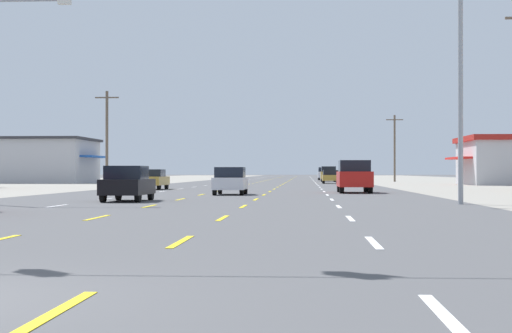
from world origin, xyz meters
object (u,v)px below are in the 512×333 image
object	(u,v)px
sedan_far_left_far	(152,179)
sedan_far_right_farther	(331,177)
hatchback_inner_left_near	(127,183)
suv_far_right_distant_a	(324,173)
streetlight_right_row_0	(448,72)
suv_far_right_farthest	(329,174)
hatchback_center_turn_mid	(230,181)
suv_far_right_midfar	(354,176)

from	to	relation	value
sedan_far_left_far	sedan_far_right_farther	distance (m)	33.64
hatchback_inner_left_near	suv_far_right_distant_a	size ratio (longest dim) A/B	0.80
sedan_far_right_farther	streetlight_right_row_0	bearing A→B (deg)	-87.10
suv_far_right_farthest	streetlight_right_row_0	distance (m)	72.87
sedan_far_right_farther	suv_far_right_farthest	bearing A→B (deg)	89.10
sedan_far_right_farther	suv_far_right_farthest	xyz separation A→B (m)	(0.26, 16.30, 0.27)
hatchback_inner_left_near	sedan_far_left_far	bearing A→B (deg)	98.20
hatchback_inner_left_near	hatchback_center_turn_mid	distance (m)	10.91
hatchback_inner_left_near	suv_far_right_midfar	distance (m)	18.40
streetlight_right_row_0	hatchback_inner_left_near	bearing A→B (deg)	169.78
hatchback_inner_left_near	hatchback_center_turn_mid	world-z (taller)	same
sedan_far_right_farther	suv_far_right_distant_a	xyz separation A→B (m)	(0.21, 36.50, 0.27)
hatchback_center_turn_mid	streetlight_right_row_0	size ratio (longest dim) A/B	0.44
hatchback_center_turn_mid	suv_far_right_midfar	bearing A→B (deg)	32.88
suv_far_right_farthest	streetlight_right_row_0	bearing A→B (deg)	-87.95
hatchback_center_turn_mid	sedan_far_right_farther	size ratio (longest dim) A/B	0.87
sedan_far_left_far	suv_far_right_distant_a	distance (m)	68.60
sedan_far_left_far	suv_far_right_farthest	size ratio (longest dim) A/B	0.92
hatchback_center_turn_mid	suv_far_right_farthest	xyz separation A→B (m)	(7.22, 59.97, 0.24)
suv_far_right_farthest	suv_far_right_distant_a	distance (m)	20.20
suv_far_right_midfar	sedan_far_left_far	world-z (taller)	suv_far_right_midfar
hatchback_inner_left_near	suv_far_right_midfar	world-z (taller)	suv_far_right_midfar
streetlight_right_row_0	hatchback_center_turn_mid	bearing A→B (deg)	127.66
hatchback_center_turn_mid	suv_far_right_farthest	world-z (taller)	suv_far_right_farthest
hatchback_inner_left_near	suv_far_right_farthest	xyz separation A→B (m)	(10.76, 70.29, 0.24)
hatchback_center_turn_mid	suv_far_right_distant_a	world-z (taller)	suv_far_right_distant_a
suv_far_right_midfar	sedan_far_left_far	xyz separation A→B (m)	(-14.08, 8.38, -0.27)
hatchback_center_turn_mid	suv_far_right_farthest	distance (m)	60.40
sedan_far_right_farther	suv_far_right_farthest	distance (m)	16.31
suv_far_right_midfar	suv_far_right_distant_a	distance (m)	75.53
sedan_far_left_far	suv_far_right_farthest	bearing A→B (deg)	73.25
hatchback_inner_left_near	suv_far_right_distant_a	world-z (taller)	suv_far_right_distant_a
sedan_far_left_far	suv_far_right_distant_a	bearing A→B (deg)	78.16
sedan_far_right_farther	suv_far_right_distant_a	distance (m)	36.50
sedan_far_left_far	suv_far_right_farthest	world-z (taller)	suv_far_right_farthest
hatchback_inner_left_near	sedan_far_left_far	distance (m)	23.59
hatchback_inner_left_near	suv_far_right_farthest	bearing A→B (deg)	81.30
hatchback_center_turn_mid	suv_far_right_midfar	distance (m)	8.55
sedan_far_left_far	sedan_far_right_farther	bearing A→B (deg)	65.65
suv_far_right_midfar	suv_far_right_farthest	xyz separation A→B (m)	(0.05, 55.33, 0.00)
streetlight_right_row_0	suv_far_right_farthest	bearing A→B (deg)	92.05
hatchback_inner_left_near	suv_far_right_farthest	world-z (taller)	suv_far_right_farthest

